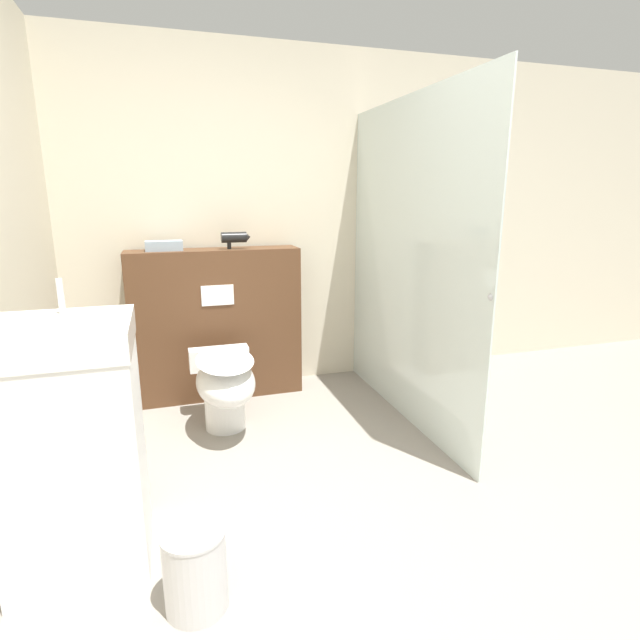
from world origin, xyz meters
name	(u,v)px	position (x,y,z in m)	size (l,w,h in m)	color
ground_plane	(376,579)	(0.00, 0.00, 0.00)	(12.00, 12.00, 0.00)	gray
wall_back	(258,223)	(0.00, 2.26, 1.25)	(8.00, 0.06, 2.50)	beige
partition_panel	(217,324)	(-0.36, 2.07, 0.54)	(1.20, 0.27, 1.08)	#51331E
shower_glass	(408,265)	(0.78, 1.34, 1.02)	(0.04, 1.78, 2.04)	silver
toilet	(225,384)	(-0.39, 1.44, 0.32)	(0.39, 0.68, 0.50)	white
sink_vanity	(73,447)	(-1.09, 0.47, 0.50)	(0.51, 0.49, 1.14)	white
hair_drier	(235,238)	(-0.21, 2.03, 1.16)	(0.20, 0.07, 0.12)	black
folded_towel	(164,246)	(-0.68, 2.07, 1.12)	(0.24, 0.13, 0.07)	#8C9EAD
waste_bin	(195,570)	(-0.67, 0.07, 0.16)	(0.23, 0.23, 0.31)	silver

